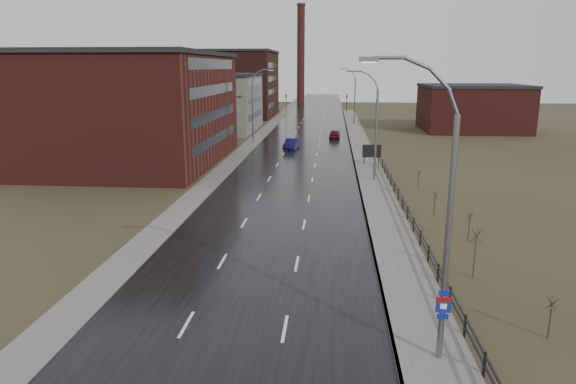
% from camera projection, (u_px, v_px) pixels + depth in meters
% --- Properties ---
extents(ground, '(320.00, 320.00, 0.00)m').
position_uv_depth(ground, '(216.00, 379.00, 19.77)').
color(ground, '#2D2819').
rests_on(ground, ground).
extents(road, '(14.00, 300.00, 0.06)m').
position_uv_depth(road, '(303.00, 146.00, 77.83)').
color(road, black).
rests_on(road, ground).
extents(sidewalk_right, '(3.20, 180.00, 0.18)m').
position_uv_depth(sidewalk_right, '(373.00, 182.00, 52.91)').
color(sidewalk_right, '#595651').
rests_on(sidewalk_right, ground).
extents(curb_right, '(0.16, 180.00, 0.18)m').
position_uv_depth(curb_right, '(358.00, 182.00, 53.03)').
color(curb_right, slate).
rests_on(curb_right, ground).
extents(sidewalk_left, '(2.40, 260.00, 0.12)m').
position_uv_depth(sidewalk_left, '(250.00, 145.00, 78.50)').
color(sidewalk_left, '#595651').
rests_on(sidewalk_left, ground).
extents(warehouse_near, '(22.44, 28.56, 13.50)m').
position_uv_depth(warehouse_near, '(128.00, 108.00, 63.45)').
color(warehouse_near, '#471914').
rests_on(warehouse_near, ground).
extents(warehouse_mid, '(16.32, 20.40, 10.50)m').
position_uv_depth(warehouse_mid, '(213.00, 102.00, 95.50)').
color(warehouse_mid, slate).
rests_on(warehouse_mid, ground).
extents(warehouse_far, '(26.52, 24.48, 15.50)m').
position_uv_depth(warehouse_far, '(220.00, 83.00, 124.35)').
color(warehouse_far, '#331611').
rests_on(warehouse_far, ground).
extents(building_right, '(18.36, 16.32, 8.50)m').
position_uv_depth(building_right, '(472.00, 108.00, 95.60)').
color(building_right, '#471914').
rests_on(building_right, ground).
extents(smokestack, '(2.70, 2.70, 30.70)m').
position_uv_depth(smokestack, '(301.00, 54.00, 161.75)').
color(smokestack, '#331611').
rests_on(smokestack, ground).
extents(streetlight_main, '(3.91, 0.29, 12.11)m').
position_uv_depth(streetlight_main, '(441.00, 219.00, 19.56)').
color(streetlight_main, slate).
rests_on(streetlight_main, ground).
extents(streetlight_right_mid, '(3.36, 0.28, 11.35)m').
position_uv_depth(streetlight_right_mid, '(373.00, 126.00, 52.52)').
color(streetlight_right_mid, slate).
rests_on(streetlight_right_mid, ground).
extents(streetlight_left, '(3.36, 0.28, 11.35)m').
position_uv_depth(streetlight_left, '(255.00, 106.00, 79.02)').
color(streetlight_left, slate).
rests_on(streetlight_left, ground).
extents(streetlight_right_far, '(3.36, 0.28, 11.35)m').
position_uv_depth(streetlight_right_far, '(353.00, 96.00, 104.77)').
color(streetlight_right_far, slate).
rests_on(streetlight_right_far, ground).
extents(guardrail, '(0.10, 53.05, 1.10)m').
position_uv_depth(guardrail, '(415.00, 226.00, 36.47)').
color(guardrail, black).
rests_on(guardrail, ground).
extents(shrub_b, '(0.47, 0.49, 1.95)m').
position_uv_depth(shrub_b, '(550.00, 317.00, 22.46)').
color(shrub_b, '#382D23').
rests_on(shrub_b, ground).
extents(shrub_c, '(0.69, 0.73, 2.96)m').
position_uv_depth(shrub_c, '(475.00, 252.00, 28.82)').
color(shrub_c, '#382D23').
rests_on(shrub_c, ground).
extents(shrub_d, '(0.51, 0.53, 2.12)m').
position_uv_depth(shrub_d, '(469.00, 226.00, 35.01)').
color(shrub_d, '#382D23').
rests_on(shrub_d, ground).
extents(shrub_e, '(0.50, 0.53, 2.10)m').
position_uv_depth(shrub_e, '(435.00, 203.00, 40.90)').
color(shrub_e, '#382D23').
rests_on(shrub_e, ground).
extents(shrub_f, '(0.45, 0.47, 1.86)m').
position_uv_depth(shrub_f, '(418.00, 179.00, 50.31)').
color(shrub_f, '#382D23').
rests_on(shrub_f, ground).
extents(billboard, '(2.25, 0.17, 2.60)m').
position_uv_depth(billboard, '(372.00, 152.00, 61.74)').
color(billboard, black).
rests_on(billboard, ground).
extents(traffic_light_left, '(0.58, 2.73, 5.30)m').
position_uv_depth(traffic_light_left, '(286.00, 94.00, 135.47)').
color(traffic_light_left, black).
rests_on(traffic_light_left, ground).
extents(traffic_light_right, '(0.58, 2.73, 5.30)m').
position_uv_depth(traffic_light_right, '(347.00, 95.00, 134.14)').
color(traffic_light_right, black).
rests_on(traffic_light_right, ground).
extents(car_near, '(2.23, 4.91, 1.56)m').
position_uv_depth(car_near, '(292.00, 144.00, 74.01)').
color(car_near, '#0D0B38').
rests_on(car_near, ground).
extents(car_far, '(1.92, 4.37, 1.47)m').
position_uv_depth(car_far, '(335.00, 134.00, 85.60)').
color(car_far, '#520D14').
rests_on(car_far, ground).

